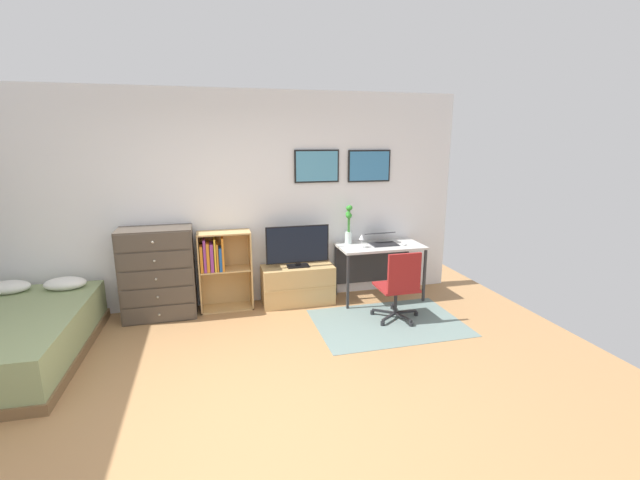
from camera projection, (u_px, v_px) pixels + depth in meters
The scene contains 14 objects.
ground_plane at pixel (252, 411), 3.41m from camera, with size 7.20×7.20×0.00m, color #A87A4C.
wall_back_with_posters at pixel (230, 200), 5.38m from camera, with size 6.12×0.09×2.70m.
area_rug at pixel (388, 322), 5.04m from camera, with size 1.70×1.20×0.01m, color slate.
bed at pixel (11, 338), 4.11m from camera, with size 1.34×2.03×0.60m.
dresser at pixel (158, 273), 5.09m from camera, with size 0.84×0.46×1.10m.
bookshelf at pixel (220, 265), 5.33m from camera, with size 0.65×0.30×1.00m.
tv_stand at pixel (298, 285), 5.59m from camera, with size 0.92×0.41×0.50m.
television at pixel (298, 247), 5.45m from camera, with size 0.81×0.16×0.54m.
desk at pixel (378, 254), 5.77m from camera, with size 1.12×0.58×0.74m.
office_chair at pixel (400, 285), 4.98m from camera, with size 0.56×0.58×0.86m.
laptop at pixel (382, 239), 5.73m from camera, with size 0.36×0.38×0.16m.
computer_mouse at pixel (404, 244), 5.67m from camera, with size 0.06×0.10×0.03m, color silver.
bamboo_vase at pixel (349, 224), 5.67m from camera, with size 0.09×0.11×0.52m.
wine_glass at pixel (362, 237), 5.50m from camera, with size 0.07×0.07×0.18m.
Camera 1 is at (-0.23, -3.04, 2.11)m, focal length 24.05 mm.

